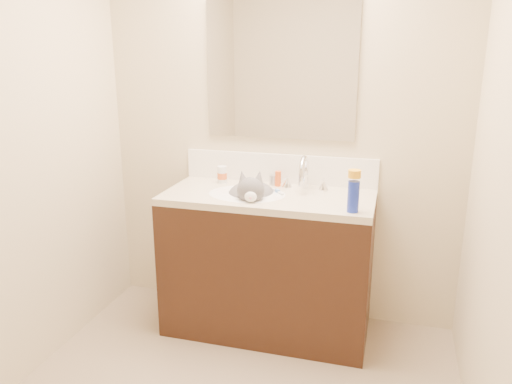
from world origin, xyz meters
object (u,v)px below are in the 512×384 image
Objects in this scene: cat at (251,198)px; silver_jar at (273,180)px; faucet at (304,176)px; amber_bottle at (278,179)px; spray_can at (353,197)px; pill_bottle at (222,175)px; basin at (247,205)px; vanity_cabinet at (268,266)px.

silver_jar is (0.08, 0.22, 0.06)m from cat.
faucet is 0.34m from cat.
amber_bottle reaches higher than silver_jar.
amber_bottle is 0.62m from spray_can.
cat reaches higher than pill_bottle.
basin is 2.79× the size of spray_can.
cat is at bearing -109.70° from silver_jar.
spray_can reaches higher than basin.
silver_jar reaches higher than basin.
amber_bottle is (0.35, 0.02, -0.01)m from pill_bottle.
faucet is at bearing 132.83° from spray_can.
basin is 0.05m from cat.
faucet is 0.46m from spray_can.
silver_jar is at bearing 66.90° from basin.
amber_bottle is at bearing 3.34° from pill_bottle.
vanity_cabinet is 19.86× the size of silver_jar.
spray_can is at bearing -22.24° from vanity_cabinet.
amber_bottle is (-0.17, 0.04, -0.04)m from faucet.
faucet is at bearing -18.22° from silver_jar.
pill_bottle is (-0.22, 0.19, 0.12)m from basin.
basin is at bearing -41.22° from pill_bottle.
faucet is 4.63× the size of silver_jar.
pill_bottle is at bearing -172.32° from silver_jar.
silver_jar is at bearing 95.79° from vanity_cabinet.
pill_bottle is at bearing 128.67° from cat.
spray_can is at bearing -33.17° from cat.
cat reaches higher than vanity_cabinet.
basin is 0.38m from faucet.
vanity_cabinet is at bearing -84.21° from silver_jar.
basin is 0.66m from spray_can.
pill_bottle is 0.35m from amber_bottle.
spray_can is at bearing -38.51° from amber_bottle.
spray_can is (0.49, -0.20, 0.53)m from vanity_cabinet.
faucet is at bearing 29.12° from basin.
basin is 0.31m from pill_bottle.
silver_jar is 0.66m from spray_can.
silver_jar reaches higher than vanity_cabinet.
pill_bottle is (-0.34, 0.16, 0.50)m from vanity_cabinet.
faucet reaches higher than basin.
vanity_cabinet is 0.63m from pill_bottle.
vanity_cabinet is at bearing -25.43° from pill_bottle.
amber_bottle reaches higher than vanity_cabinet.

